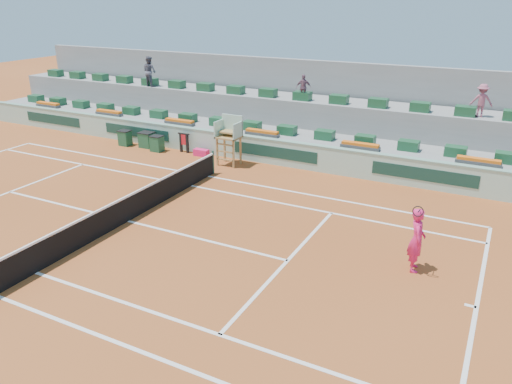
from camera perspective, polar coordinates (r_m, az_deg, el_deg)
ground at (r=18.93m, az=-14.40°, el=-3.25°), size 90.00×90.00×0.00m
seating_tier_lower at (r=27.10m, az=0.41°, el=6.32°), size 36.00×4.00×1.20m
seating_tier_upper at (r=28.32m, az=1.89°, el=8.45°), size 36.00×2.40×2.60m
stadium_back_wall at (r=29.56m, az=3.27°, el=10.76°), size 36.00×0.40×4.40m
player_bag at (r=25.91m, az=-6.28°, el=4.50°), size 0.79×0.35×0.35m
spectator_left at (r=31.33m, az=-12.07°, el=13.34°), size 0.99×0.85×1.77m
spectator_mid at (r=26.47m, az=5.45°, el=11.79°), size 0.85×0.63×1.35m
spectator_right at (r=24.84m, az=24.38°, el=9.51°), size 1.03×0.69×1.48m
court_lines at (r=18.93m, az=-14.40°, el=-3.24°), size 23.89×11.09×0.01m
tennis_net at (r=18.72m, az=-14.55°, el=-1.79°), size 0.10×11.97×1.10m
advertising_hoarding at (r=25.21m, az=-1.81°, el=5.22°), size 36.00×0.34×1.26m
umpire_chair at (r=24.14m, az=-3.04°, el=6.69°), size 1.10×0.90×2.40m
seat_row_lower at (r=26.12m, az=-0.48°, el=7.60°), size 32.90×0.60×0.44m
seat_row_upper at (r=27.48m, az=1.39°, el=11.28°), size 32.90×0.60×0.44m
flower_planters at (r=26.18m, az=-4.23°, el=7.38°), size 26.80×0.36×0.28m
drink_cooler_a at (r=27.01m, az=-11.26°, el=5.47°), size 0.64×0.56×0.84m
drink_cooler_b at (r=27.85m, az=-12.37°, el=5.86°), size 0.77×0.67×0.84m
drink_cooler_c at (r=28.49m, az=-14.75°, el=6.00°), size 0.63×0.55×0.84m
towel_rack at (r=26.52m, az=-8.23°, el=5.77°), size 0.68×0.11×1.03m
tennis_player at (r=15.55m, az=17.90°, el=-5.20°), size 0.64×0.97×2.28m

